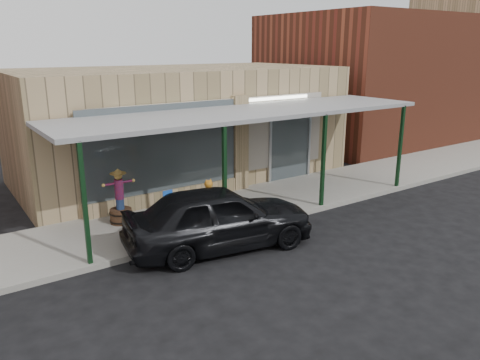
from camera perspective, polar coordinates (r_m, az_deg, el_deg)
ground at (r=12.45m, az=10.70°, el=-7.84°), size 120.00×120.00×0.00m
sidewalk at (r=14.98m, az=0.99°, el=-3.09°), size 40.00×3.20×0.15m
storefront at (r=18.30m, az=-7.32°, el=6.81°), size 12.00×6.25×4.20m
awning at (r=14.26m, az=1.14°, el=8.08°), size 12.00×3.00×3.04m
block_buildings_near at (r=19.98m, az=-3.66°, el=12.50°), size 61.00×8.00×8.00m
barrel_scarecrow at (r=13.58m, az=-14.39°, el=-2.94°), size 0.96×0.71×1.58m
barrel_pumpkin at (r=13.21m, az=-7.10°, el=-4.27°), size 0.79×0.79×0.77m
handicap_sign at (r=12.09m, az=-8.74°, el=-3.38°), size 0.27×0.04×1.32m
parked_sedan at (r=11.83m, az=-2.57°, el=-4.58°), size 5.05×2.69×1.63m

